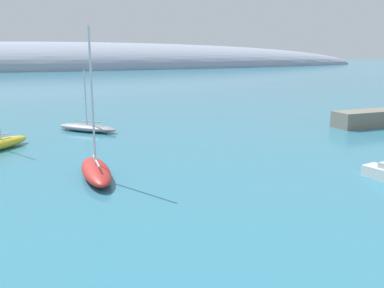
% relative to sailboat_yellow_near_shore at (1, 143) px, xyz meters
% --- Properties ---
extents(distant_ridge, '(353.57, 59.98, 24.35)m').
position_rel_sailboat_yellow_near_shore_xyz_m(distant_ridge, '(4.89, 168.23, -0.56)').
color(distant_ridge, '#8E99AD').
rests_on(distant_ridge, ground).
extents(sailboat_yellow_near_shore, '(5.56, 6.03, 8.31)m').
position_rel_sailboat_yellow_near_shore_xyz_m(sailboat_yellow_near_shore, '(0.00, 0.00, 0.00)').
color(sailboat_yellow_near_shore, yellow).
rests_on(sailboat_yellow_near_shore, water).
extents(sailboat_red_mid_mooring, '(2.08, 7.60, 11.01)m').
position_rel_sailboat_yellow_near_shore_xyz_m(sailboat_red_mid_mooring, '(7.21, -12.55, 0.05)').
color(sailboat_red_mid_mooring, red).
rests_on(sailboat_red_mid_mooring, water).
extents(sailboat_grey_outer_mooring, '(7.10, 7.03, 6.99)m').
position_rel_sailboat_yellow_near_shore_xyz_m(sailboat_grey_outer_mooring, '(8.81, 6.22, -0.10)').
color(sailboat_grey_outer_mooring, gray).
rests_on(sailboat_grey_outer_mooring, water).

